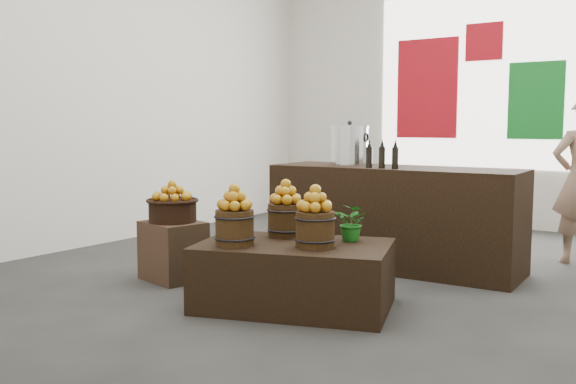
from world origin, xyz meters
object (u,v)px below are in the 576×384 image
Objects in this scene: stock_pot_left at (350,147)px; counter at (394,217)px; wicker_basket at (173,211)px; display_table at (294,275)px; crate at (173,251)px.

counter is at bearing 2.53° from stock_pot_left.
counter reaches higher than wicker_basket.
counter reaches higher than display_table.
display_table is 1.71m from counter.
counter is 0.84m from stock_pot_left.
stock_pot_left reaches higher than crate.
crate is at bearing 0.00° from wicker_basket.
wicker_basket is at bearing -134.21° from counter.
display_table is at bearing -74.50° from stock_pot_left.
display_table is (1.38, -0.10, -0.02)m from crate.
wicker_basket is at bearing -120.46° from stock_pot_left.
wicker_basket is at bearing 0.00° from crate.
display_table is (1.38, -0.10, -0.38)m from wicker_basket.
wicker_basket is 0.29× the size of display_table.
stock_pot_left is (-0.46, 1.67, 0.92)m from display_table.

